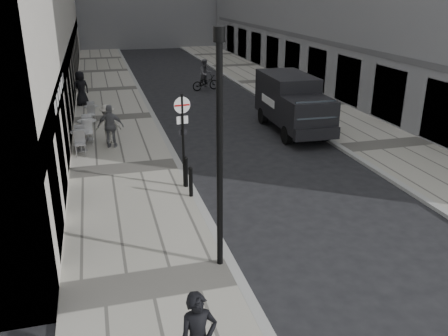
# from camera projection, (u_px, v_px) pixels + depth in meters

# --- Properties ---
(sidewalk) EXTENTS (4.00, 60.00, 0.12)m
(sidewalk) POSITION_uv_depth(u_px,v_px,m) (114.00, 118.00, 24.56)
(sidewalk) COLOR #9F9A8F
(sidewalk) RESTS_ON ground
(far_sidewalk) EXTENTS (4.00, 60.00, 0.12)m
(far_sidewalk) POSITION_uv_depth(u_px,v_px,m) (309.00, 105.00, 27.26)
(far_sidewalk) COLOR #9F9A8F
(far_sidewalk) RESTS_ON ground
(sign_post) EXTENTS (0.54, 0.13, 3.15)m
(sign_post) POSITION_uv_depth(u_px,v_px,m) (183.00, 128.00, 15.30)
(sign_post) COLOR black
(sign_post) RESTS_ON sidewalk
(lamppost) EXTENTS (0.25, 0.25, 5.55)m
(lamppost) POSITION_uv_depth(u_px,v_px,m) (220.00, 142.00, 10.44)
(lamppost) COLOR black
(lamppost) RESTS_ON sidewalk
(bollard_near) EXTENTS (0.13, 0.13, 1.00)m
(bollard_near) POSITION_uv_depth(u_px,v_px,m) (186.00, 173.00, 15.81)
(bollard_near) COLOR black
(bollard_near) RESTS_ON sidewalk
(bollard_far) EXTENTS (0.13, 0.13, 0.94)m
(bollard_far) POSITION_uv_depth(u_px,v_px,m) (191.00, 182.00, 15.09)
(bollard_far) COLOR black
(bollard_far) RESTS_ON sidewalk
(panel_van) EXTENTS (2.21, 5.55, 2.58)m
(panel_van) POSITION_uv_depth(u_px,v_px,m) (292.00, 101.00, 22.13)
(panel_van) COLOR black
(panel_van) RESTS_ON ground
(cyclist) EXTENTS (1.99, 1.10, 2.04)m
(cyclist) POSITION_uv_depth(u_px,v_px,m) (205.00, 78.00, 31.36)
(cyclist) COLOR black
(cyclist) RESTS_ON ground
(pedestrian_a) EXTENTS (1.14, 0.68, 1.81)m
(pedestrian_a) POSITION_uv_depth(u_px,v_px,m) (111.00, 126.00, 19.63)
(pedestrian_a) COLOR slate
(pedestrian_a) RESTS_ON sidewalk
(pedestrian_b) EXTENTS (1.09, 0.63, 1.67)m
(pedestrian_b) POSITION_uv_depth(u_px,v_px,m) (108.00, 124.00, 20.24)
(pedestrian_b) COLOR #B8B4AA
(pedestrian_b) RESTS_ON sidewalk
(pedestrian_c) EXTENTS (1.12, 0.98, 1.93)m
(pedestrian_c) POSITION_uv_depth(u_px,v_px,m) (81.00, 88.00, 26.75)
(pedestrian_c) COLOR black
(pedestrian_c) RESTS_ON sidewalk
(cafe_table_near) EXTENTS (0.76, 1.71, 0.97)m
(cafe_table_near) POSITION_uv_depth(u_px,v_px,m) (80.00, 139.00, 19.31)
(cafe_table_near) COLOR #ACACAE
(cafe_table_near) RESTS_ON sidewalk
(cafe_table_mid) EXTENTS (0.80, 1.81, 1.03)m
(cafe_table_mid) POSITION_uv_depth(u_px,v_px,m) (87.00, 128.00, 20.71)
(cafe_table_mid) COLOR silver
(cafe_table_mid) RESTS_ON sidewalk
(cafe_table_far) EXTENTS (0.69, 1.56, 0.89)m
(cafe_table_far) POSITION_uv_depth(u_px,v_px,m) (91.00, 112.00, 23.73)
(cafe_table_far) COLOR #AAA9AC
(cafe_table_far) RESTS_ON sidewalk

